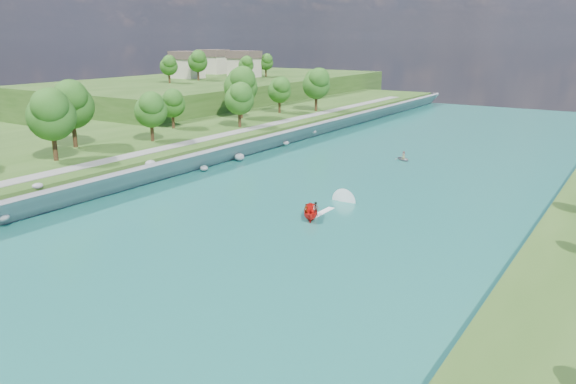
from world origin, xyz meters
The scene contains 11 objects.
ground centered at (0.00, 0.00, 0.00)m, with size 260.00×260.00×0.00m, color #2D5119.
river_water centered at (0.00, 20.00, 0.05)m, with size 55.00×240.00×0.10m, color #185E5B.
berm_west centered at (-50.00, 20.00, 1.75)m, with size 45.00×240.00×3.50m, color #2D5119.
ridge_west centered at (-82.50, 95.00, 4.50)m, with size 60.00×120.00×9.00m, color #2D5119.
riprap_bank centered at (-25.85, 19.20, 1.80)m, with size 4.51×236.00×4.19m.
riverside_path centered at (-32.50, 20.00, 3.55)m, with size 3.00×200.00×0.10m, color gray.
ridge_houses centered at (-88.67, 100.00, 13.31)m, with size 29.50×29.50×8.40m.
trees_west centered at (-42.37, 11.47, 9.50)m, with size 18.84×147.00×13.90m.
trees_ridge centered at (-77.05, 86.63, 13.71)m, with size 15.38×42.73×10.51m.
motorboat centered at (2.82, 10.62, 0.84)m, with size 3.60×19.10×2.09m.
raft centered at (-0.36, 47.65, 0.49)m, with size 4.04×4.00×1.64m.
Camera 1 is at (36.55, -47.68, 21.91)m, focal length 35.00 mm.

